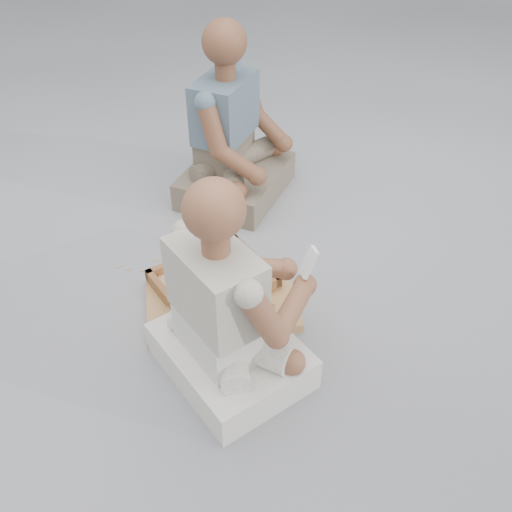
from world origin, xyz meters
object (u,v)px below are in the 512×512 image
carved_panel (221,302)px  companion (232,142)px  tool_tray (213,281)px  craftsman (228,315)px

carved_panel → companion: 0.98m
tool_tray → craftsman: bearing=-109.5°
craftsman → tool_tray: bearing=155.4°
carved_panel → craftsman: 0.45m
craftsman → companion: bearing=145.1°
companion → carved_panel: bearing=21.5°
tool_tray → carved_panel: bearing=-98.8°
craftsman → companion: companion is taller
tool_tray → companion: 0.88m
carved_panel → tool_tray: (0.02, 0.10, 0.04)m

